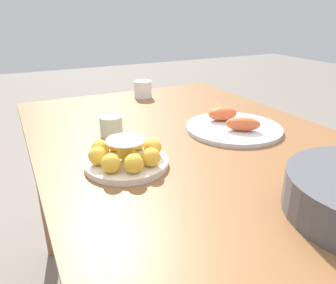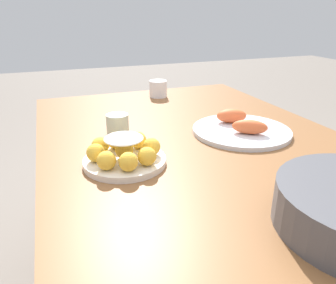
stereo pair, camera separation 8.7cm
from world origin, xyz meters
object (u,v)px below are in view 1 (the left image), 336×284
(cake_plate, at_px, (126,155))
(dining_table, at_px, (203,175))
(cup_far, at_px, (143,89))
(seafood_platter, at_px, (233,126))
(cup_near, at_px, (111,126))

(cake_plate, bearing_deg, dining_table, 94.19)
(cake_plate, xyz_separation_m, cup_far, (-0.62, 0.30, 0.01))
(seafood_platter, relative_size, cup_near, 4.44)
(dining_table, distance_m, seafood_platter, 0.21)
(cup_near, distance_m, cup_far, 0.48)
(cup_far, bearing_deg, seafood_platter, 11.13)
(dining_table, xyz_separation_m, seafood_platter, (-0.08, 0.16, 0.11))
(dining_table, height_order, cup_near, cup_near)
(dining_table, xyz_separation_m, cup_near, (-0.20, -0.21, 0.13))
(cake_plate, distance_m, seafood_platter, 0.42)
(dining_table, relative_size, cup_far, 18.89)
(seafood_platter, height_order, cup_near, cup_near)
(cup_near, bearing_deg, cup_far, 145.85)
(cake_plate, relative_size, seafood_platter, 0.68)
(dining_table, bearing_deg, cup_near, -133.88)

